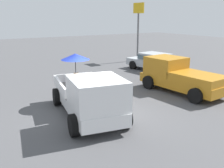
{
  "coord_description": "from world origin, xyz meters",
  "views": [
    {
      "loc": [
        9.29,
        -4.61,
        4.09
      ],
      "look_at": [
        -0.25,
        1.4,
        1.1
      ],
      "focal_mm": 41.59,
      "sensor_mm": 36.0,
      "label": 1
    }
  ],
  "objects_px": {
    "pickup_truck_red": "(179,76)",
    "motel_sign": "(138,21)",
    "parked_sedan_near": "(154,61)",
    "pickup_truck_main": "(89,95)"
  },
  "relations": [
    {
      "from": "pickup_truck_red",
      "to": "motel_sign",
      "type": "distance_m",
      "value": 10.51
    },
    {
      "from": "parked_sedan_near",
      "to": "pickup_truck_main",
      "type": "bearing_deg",
      "value": 117.19
    },
    {
      "from": "motel_sign",
      "to": "parked_sedan_near",
      "type": "bearing_deg",
      "value": -21.31
    },
    {
      "from": "parked_sedan_near",
      "to": "pickup_truck_red",
      "type": "bearing_deg",
      "value": 145.4
    },
    {
      "from": "pickup_truck_red",
      "to": "motel_sign",
      "type": "relative_size",
      "value": 0.95
    },
    {
      "from": "motel_sign",
      "to": "pickup_truck_red",
      "type": "bearing_deg",
      "value": -24.68
    },
    {
      "from": "pickup_truck_main",
      "to": "pickup_truck_red",
      "type": "xyz_separation_m",
      "value": [
        -0.84,
        5.95,
        -0.11
      ]
    },
    {
      "from": "parked_sedan_near",
      "to": "motel_sign",
      "type": "height_order",
      "value": "motel_sign"
    },
    {
      "from": "pickup_truck_main",
      "to": "motel_sign",
      "type": "bearing_deg",
      "value": 145.62
    },
    {
      "from": "pickup_truck_main",
      "to": "parked_sedan_near",
      "type": "xyz_separation_m",
      "value": [
        -5.87,
        8.55,
        -0.24
      ]
    }
  ]
}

